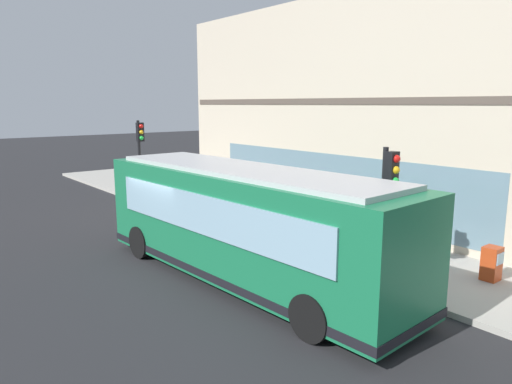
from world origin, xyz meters
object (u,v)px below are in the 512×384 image
object	(u,v)px
traffic_light_down_block	(140,144)
pedestrian_near_building_entrance	(215,195)
city_bus_nearside	(244,224)
fire_hydrant	(280,210)
newspaper_vending_box	(492,263)
traffic_light_near_corner	(388,189)
pedestrian_by_light_pole	(240,192)
pedestrian_walking_along_curb	(420,220)
pedestrian_near_hydrant	(174,175)

from	to	relation	value
traffic_light_down_block	pedestrian_near_building_entrance	xyz separation A→B (m)	(0.47, -5.66, -1.71)
city_bus_nearside	traffic_light_down_block	world-z (taller)	traffic_light_down_block
fire_hydrant	newspaper_vending_box	size ratio (longest dim) A/B	0.82
traffic_light_near_corner	pedestrian_by_light_pole	distance (m)	8.59
pedestrian_walking_along_curb	newspaper_vending_box	distance (m)	2.58
traffic_light_near_corner	pedestrian_walking_along_curb	distance (m)	3.12
traffic_light_down_block	pedestrian_near_building_entrance	size ratio (longest dim) A/B	2.35
city_bus_nearside	pedestrian_near_building_entrance	world-z (taller)	city_bus_nearside
pedestrian_by_light_pole	fire_hydrant	bearing A→B (deg)	-61.35
pedestrian_walking_along_curb	pedestrian_near_building_entrance	bearing A→B (deg)	105.37
traffic_light_near_corner	pedestrian_near_building_entrance	xyz separation A→B (m)	(0.53, 8.63, -1.51)
traffic_light_down_block	pedestrian_near_hydrant	bearing A→B (deg)	-19.13
city_bus_nearside	newspaper_vending_box	bearing A→B (deg)	-42.44
traffic_light_down_block	pedestrian_by_light_pole	size ratio (longest dim) A/B	2.23
fire_hydrant	pedestrian_walking_along_curb	distance (m)	6.11
traffic_light_near_corner	fire_hydrant	size ratio (longest dim) A/B	4.70
fire_hydrant	pedestrian_near_building_entrance	distance (m)	2.71
newspaper_vending_box	traffic_light_down_block	bearing A→B (deg)	97.50
fire_hydrant	pedestrian_near_building_entrance	bearing A→B (deg)	135.11
traffic_light_down_block	pedestrian_near_hydrant	distance (m)	2.27
pedestrian_near_building_entrance	city_bus_nearside	bearing A→B (deg)	-117.42
traffic_light_near_corner	newspaper_vending_box	bearing A→B (deg)	-39.07
traffic_light_down_block	fire_hydrant	distance (m)	8.21
pedestrian_near_hydrant	pedestrian_by_light_pole	bearing A→B (deg)	-90.12
pedestrian_by_light_pole	pedestrian_near_building_entrance	xyz separation A→B (m)	(-1.03, 0.32, -0.06)
pedestrian_walking_along_curb	traffic_light_down_block	bearing A→B (deg)	101.06
city_bus_nearside	pedestrian_by_light_pole	size ratio (longest dim) A/B	6.02
city_bus_nearside	pedestrian_near_hydrant	world-z (taller)	city_bus_nearside
traffic_light_down_block	pedestrian_by_light_pole	xyz separation A→B (m)	(1.51, -5.98, -1.65)
pedestrian_near_building_entrance	newspaper_vending_box	xyz separation A→B (m)	(1.64, -10.40, -0.46)
fire_hydrant	pedestrian_by_light_pole	bearing A→B (deg)	118.65
city_bus_nearside	traffic_light_near_corner	xyz separation A→B (m)	(2.60, -2.60, 1.02)
fire_hydrant	pedestrian_by_light_pole	distance (m)	1.88
traffic_light_near_corner	newspaper_vending_box	world-z (taller)	traffic_light_near_corner
newspaper_vending_box	pedestrian_walking_along_curb	bearing A→B (deg)	77.51
pedestrian_near_building_entrance	newspaper_vending_box	size ratio (longest dim) A/B	1.77
traffic_light_near_corner	fire_hydrant	bearing A→B (deg)	70.34
city_bus_nearside	pedestrian_by_light_pole	world-z (taller)	city_bus_nearside
city_bus_nearside	pedestrian_near_building_entrance	xyz separation A→B (m)	(3.13, 6.03, -0.49)
traffic_light_near_corner	traffic_light_down_block	world-z (taller)	traffic_light_down_block
city_bus_nearside	newspaper_vending_box	world-z (taller)	city_bus_nearside
traffic_light_down_block	pedestrian_walking_along_curb	size ratio (longest dim) A/B	2.09
pedestrian_walking_along_curb	newspaper_vending_box	bearing A→B (deg)	-102.49
pedestrian_walking_along_curb	pedestrian_near_building_entrance	size ratio (longest dim) A/B	1.13
fire_hydrant	pedestrian_near_building_entrance	xyz separation A→B (m)	(-1.88, 1.88, 0.55)
city_bus_nearside	pedestrian_walking_along_curb	xyz separation A→B (m)	(5.31, -1.91, -0.36)
pedestrian_walking_along_curb	fire_hydrant	bearing A→B (deg)	92.83
fire_hydrant	traffic_light_down_block	bearing A→B (deg)	107.37
traffic_light_down_block	pedestrian_near_building_entrance	distance (m)	5.93
traffic_light_near_corner	pedestrian_by_light_pole	bearing A→B (deg)	79.36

